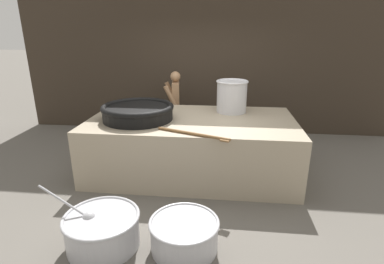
% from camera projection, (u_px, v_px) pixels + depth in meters
% --- Properties ---
extents(ground_plane, '(60.00, 60.00, 0.00)m').
position_uv_depth(ground_plane, '(192.00, 170.00, 5.02)').
color(ground_plane, '#666059').
extents(back_wall, '(8.20, 0.24, 4.48)m').
position_uv_depth(back_wall, '(204.00, 30.00, 6.43)').
color(back_wall, '#382D23').
rests_on(back_wall, ground_plane).
extents(hearth_platform, '(3.23, 1.77, 0.90)m').
position_uv_depth(hearth_platform, '(192.00, 145.00, 4.87)').
color(hearth_platform, tan).
rests_on(hearth_platform, ground_plane).
extents(giant_wok_near, '(1.12, 1.12, 0.24)m').
position_uv_depth(giant_wok_near, '(138.00, 111.00, 4.64)').
color(giant_wok_near, black).
rests_on(giant_wok_near, hearth_platform).
extents(stock_pot, '(0.54, 0.54, 0.54)m').
position_uv_depth(stock_pot, '(232.00, 96.00, 5.03)').
color(stock_pot, silver).
rests_on(stock_pot, hearth_platform).
extents(stirring_paddle, '(1.02, 0.45, 0.04)m').
position_uv_depth(stirring_paddle, '(196.00, 134.00, 3.95)').
color(stirring_paddle, brown).
rests_on(stirring_paddle, hearth_platform).
extents(cook, '(0.37, 0.56, 1.46)m').
position_uv_depth(cook, '(176.00, 104.00, 6.11)').
color(cook, '#9E7551').
rests_on(cook, ground_plane).
extents(prep_bowl_vegetables, '(1.06, 0.81, 0.70)m').
position_uv_depth(prep_bowl_vegetables, '(102.00, 229.00, 3.21)').
color(prep_bowl_vegetables, '#B7B7BC').
rests_on(prep_bowl_vegetables, ground_plane).
extents(prep_bowl_meat, '(0.75, 0.75, 0.34)m').
position_uv_depth(prep_bowl_meat, '(184.00, 233.00, 3.17)').
color(prep_bowl_meat, '#B7B7BC').
rests_on(prep_bowl_meat, ground_plane).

